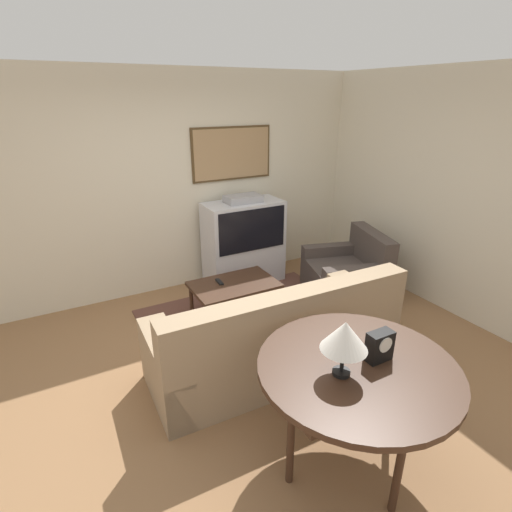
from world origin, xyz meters
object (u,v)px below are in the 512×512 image
object	(u,v)px
console_table	(357,373)
mantel_clock	(380,346)
armchair	(347,275)
tv	(244,242)
couch	(277,340)
coffee_table	(234,287)
table_lamp	(345,337)

from	to	relation	value
console_table	mantel_clock	size ratio (longest dim) A/B	6.34
armchair	console_table	world-z (taller)	armchair
tv	mantel_clock	size ratio (longest dim) A/B	6.00
tv	mantel_clock	world-z (taller)	tv
tv	console_table	world-z (taller)	tv
couch	armchair	size ratio (longest dim) A/B	2.03
armchair	coffee_table	size ratio (longest dim) A/B	1.20
console_table	armchair	bearing A→B (deg)	49.69
tv	coffee_table	world-z (taller)	tv
tv	couch	distance (m)	1.97
couch	table_lamp	world-z (taller)	table_lamp
coffee_table	mantel_clock	xyz separation A→B (m)	(-0.00, -2.14, 0.52)
tv	coffee_table	xyz separation A→B (m)	(-0.55, -0.83, -0.17)
armchair	table_lamp	size ratio (longest dim) A/B	3.08
coffee_table	console_table	distance (m)	2.16
couch	console_table	xyz separation A→B (m)	(-0.09, -1.10, 0.43)
couch	coffee_table	world-z (taller)	couch
console_table	mantel_clock	distance (m)	0.22
couch	mantel_clock	xyz separation A→B (m)	(0.06, -1.11, 0.59)
table_lamp	tv	bearing A→B (deg)	73.95
tv	table_lamp	xyz separation A→B (m)	(-0.85, -2.96, 0.51)
armchair	table_lamp	world-z (taller)	table_lamp
tv	console_table	xyz separation A→B (m)	(-0.70, -2.95, 0.18)
tv	coffee_table	distance (m)	1.01
tv	couch	xyz separation A→B (m)	(-0.61, -1.85, -0.25)
mantel_clock	tv	bearing A→B (deg)	79.47
coffee_table	mantel_clock	bearing A→B (deg)	-90.11
armchair	couch	bearing A→B (deg)	-44.34
table_lamp	mantel_clock	bearing A→B (deg)	-0.18
couch	coffee_table	distance (m)	1.03
tv	armchair	bearing A→B (deg)	-45.11
couch	table_lamp	distance (m)	1.36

